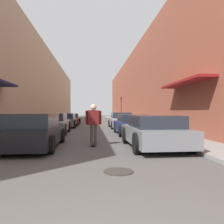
{
  "coord_description": "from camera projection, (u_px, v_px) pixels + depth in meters",
  "views": [
    {
      "loc": [
        -0.02,
        -1.55,
        1.41
      ],
      "look_at": [
        1.29,
        12.39,
        1.37
      ],
      "focal_mm": 35.0,
      "sensor_mm": 36.0,
      "label": 1
    }
  ],
  "objects": [
    {
      "name": "parked_car_right_2",
      "position": [
        121.0,
        120.0,
        18.71
      ],
      "size": [
        1.86,
        4.51,
        1.32
      ],
      "color": "#B7B7BC",
      "rests_on": "ground"
    },
    {
      "name": "parked_car_left_1",
      "position": [
        54.0,
        124.0,
        13.91
      ],
      "size": [
        1.85,
        3.96,
        1.29
      ],
      "color": "#B7B7BC",
      "rests_on": "ground"
    },
    {
      "name": "ground",
      "position": [
        92.0,
        125.0,
        22.93
      ],
      "size": [
        118.14,
        118.14,
        0.0
      ],
      "primitive_type": "plane",
      "color": "#4C4947"
    },
    {
      "name": "curb_strip_left",
      "position": [
        58.0,
        122.0,
        27.87
      ],
      "size": [
        1.8,
        53.7,
        0.12
      ],
      "color": "gray",
      "rests_on": "ground"
    },
    {
      "name": "building_row_left",
      "position": [
        34.0,
        87.0,
        27.59
      ],
      "size": [
        4.9,
        53.7,
        9.1
      ],
      "color": "tan",
      "rests_on": "ground"
    },
    {
      "name": "parked_car_right_0",
      "position": [
        154.0,
        132.0,
        8.44
      ],
      "size": [
        2.07,
        4.0,
        1.25
      ],
      "color": "gray",
      "rests_on": "ground"
    },
    {
      "name": "skateboarder",
      "position": [
        94.0,
        120.0,
        8.95
      ],
      "size": [
        0.65,
        0.78,
        1.71
      ],
      "color": "black",
      "rests_on": "ground"
    },
    {
      "name": "traffic_light",
      "position": [
        121.0,
        106.0,
        30.21
      ],
      "size": [
        0.16,
        0.22,
        3.3
      ],
      "color": "#2D2D2D",
      "rests_on": "curb_strip_right"
    },
    {
      "name": "parked_car_right_1",
      "position": [
        133.0,
        125.0,
        13.34
      ],
      "size": [
        2.02,
        4.24,
        1.22
      ],
      "color": "navy",
      "rests_on": "ground"
    },
    {
      "name": "building_row_right",
      "position": [
        146.0,
        88.0,
        28.94
      ],
      "size": [
        4.9,
        53.7,
        9.19
      ],
      "color": "brown",
      "rests_on": "ground"
    },
    {
      "name": "parked_car_left_3",
      "position": [
        71.0,
        119.0,
        24.2
      ],
      "size": [
        1.92,
        4.08,
        1.19
      ],
      "color": "maroon",
      "rests_on": "ground"
    },
    {
      "name": "manhole_cover",
      "position": [
        118.0,
        171.0,
        5.08
      ],
      "size": [
        0.7,
        0.7,
        0.02
      ],
      "color": "#332D28",
      "rests_on": "ground"
    },
    {
      "name": "curb_strip_right",
      "position": [
        125.0,
        122.0,
        28.68
      ],
      "size": [
        1.8,
        53.7,
        0.12
      ],
      "color": "gray",
      "rests_on": "ground"
    },
    {
      "name": "parked_car_left_2",
      "position": [
        65.0,
        120.0,
        19.33
      ],
      "size": [
        2.08,
        4.39,
        1.24
      ],
      "color": "#515459",
      "rests_on": "ground"
    },
    {
      "name": "parked_car_left_0",
      "position": [
        33.0,
        132.0,
        8.41
      ],
      "size": [
        2.06,
        4.38,
        1.32
      ],
      "color": "black",
      "rests_on": "ground"
    }
  ]
}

